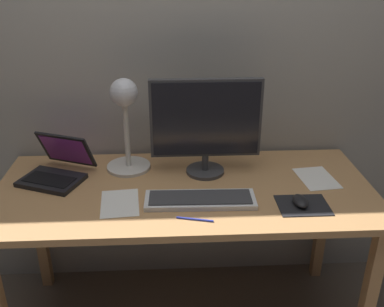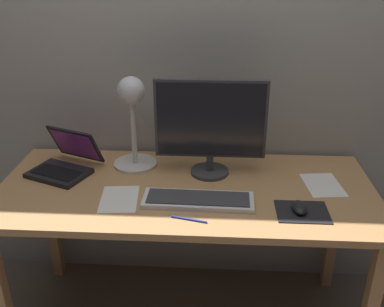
{
  "view_description": "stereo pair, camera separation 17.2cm",
  "coord_description": "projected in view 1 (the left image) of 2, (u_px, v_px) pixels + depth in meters",
  "views": [
    {
      "loc": [
        -0.05,
        -1.61,
        1.64
      ],
      "look_at": [
        0.03,
        -0.05,
        0.92
      ],
      "focal_mm": 40.62,
      "sensor_mm": 36.0,
      "label": 1
    },
    {
      "loc": [
        0.12,
        -1.61,
        1.64
      ],
      "look_at": [
        0.03,
        -0.05,
        0.92
      ],
      "focal_mm": 40.62,
      "sensor_mm": 36.0,
      "label": 2
    }
  ],
  "objects": [
    {
      "name": "desk_lamp",
      "position": [
        125.0,
        113.0,
        1.89
      ],
      "size": [
        0.2,
        0.2,
        0.42
      ],
      "color": "beige",
      "rests_on": "desk"
    },
    {
      "name": "back_wall",
      "position": [
        180.0,
        36.0,
        1.97
      ],
      "size": [
        4.8,
        0.06,
        2.6
      ],
      "primitive_type": "cube",
      "color": "#9E998E",
      "rests_on": "ground"
    },
    {
      "name": "paper_sheet_near_mouse",
      "position": [
        317.0,
        178.0,
        1.91
      ],
      "size": [
        0.17,
        0.23,
        0.0
      ],
      "primitive_type": "cube",
      "rotation": [
        0.0,
        0.0,
        0.11
      ],
      "color": "white",
      "rests_on": "desk"
    },
    {
      "name": "keyboard_main",
      "position": [
        200.0,
        199.0,
        1.73
      ],
      "size": [
        0.44,
        0.15,
        0.03
      ],
      "color": "silver",
      "rests_on": "desk"
    },
    {
      "name": "desk",
      "position": [
        185.0,
        203.0,
        1.87
      ],
      "size": [
        1.6,
        0.7,
        0.74
      ],
      "color": "tan",
      "rests_on": "ground"
    },
    {
      "name": "laptop",
      "position": [
        59.0,
        165.0,
        1.91
      ],
      "size": [
        0.33,
        0.34,
        0.19
      ],
      "color": "black",
      "rests_on": "desk"
    },
    {
      "name": "mousepad",
      "position": [
        303.0,
        205.0,
        1.71
      ],
      "size": [
        0.2,
        0.16,
        0.0
      ],
      "primitive_type": "cube",
      "color": "black",
      "rests_on": "desk"
    },
    {
      "name": "paper_sheet_by_keyboard",
      "position": [
        120.0,
        203.0,
        1.72
      ],
      "size": [
        0.17,
        0.22,
        0.0
      ],
      "primitive_type": "cube",
      "rotation": [
        0.0,
        0.0,
        0.09
      ],
      "color": "white",
      "rests_on": "desk"
    },
    {
      "name": "pen",
      "position": [
        195.0,
        219.0,
        1.61
      ],
      "size": [
        0.14,
        0.04,
        0.01
      ],
      "primitive_type": "cylinder",
      "rotation": [
        0.0,
        1.57,
        -0.24
      ],
      "color": "#2633A5",
      "rests_on": "desk"
    },
    {
      "name": "mouse",
      "position": [
        300.0,
        201.0,
        1.7
      ],
      "size": [
        0.06,
        0.1,
        0.03
      ],
      "primitive_type": "ellipsoid",
      "color": "black",
      "rests_on": "mousepad"
    },
    {
      "name": "monitor",
      "position": [
        206.0,
        123.0,
        1.86
      ],
      "size": [
        0.48,
        0.17,
        0.43
      ],
      "color": "#38383A",
      "rests_on": "desk"
    }
  ]
}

